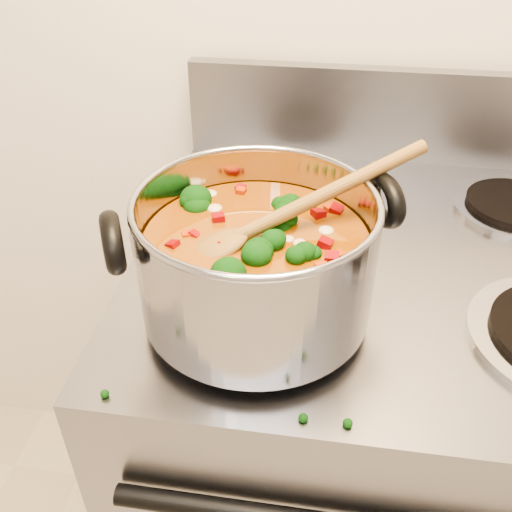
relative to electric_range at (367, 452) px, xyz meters
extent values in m
cube|color=gray|center=(0.00, 0.00, -0.01)|extent=(0.73, 0.64, 0.92)
cube|color=gray|center=(0.00, 0.30, 0.53)|extent=(0.73, 0.03, 0.16)
cylinder|color=#A5A5AD|center=(-0.17, -0.15, 0.46)|extent=(0.22, 0.22, 0.01)
cylinder|color=black|center=(-0.17, -0.15, 0.46)|extent=(0.17, 0.17, 0.01)
cylinder|color=#A5A5AD|center=(-0.17, 0.14, 0.46)|extent=(0.18, 0.18, 0.01)
cylinder|color=black|center=(-0.17, 0.14, 0.46)|extent=(0.14, 0.14, 0.01)
cylinder|color=#9999A1|center=(-0.18, -0.16, 0.54)|extent=(0.26, 0.26, 0.14)
torus|color=#9999A1|center=(-0.18, -0.16, 0.61)|extent=(0.26, 0.26, 0.01)
cylinder|color=#7A340B|center=(-0.18, -0.16, 0.52)|extent=(0.25, 0.25, 0.10)
torus|color=black|center=(-0.32, -0.22, 0.59)|extent=(0.05, 0.08, 0.08)
torus|color=black|center=(-0.05, -0.09, 0.59)|extent=(0.05, 0.08, 0.08)
ellipsoid|color=black|center=(-0.19, -0.07, 0.57)|extent=(0.04, 0.04, 0.03)
ellipsoid|color=black|center=(-0.18, -0.19, 0.57)|extent=(0.04, 0.04, 0.03)
ellipsoid|color=black|center=(-0.21, -0.07, 0.57)|extent=(0.04, 0.04, 0.03)
ellipsoid|color=black|center=(-0.14, -0.09, 0.57)|extent=(0.04, 0.04, 0.03)
ellipsoid|color=black|center=(-0.11, -0.14, 0.57)|extent=(0.04, 0.04, 0.03)
ellipsoid|color=black|center=(-0.16, -0.22, 0.57)|extent=(0.04, 0.04, 0.03)
ellipsoid|color=black|center=(-0.23, -0.08, 0.57)|extent=(0.04, 0.04, 0.03)
ellipsoid|color=black|center=(-0.11, -0.22, 0.57)|extent=(0.04, 0.04, 0.03)
ellipsoid|color=black|center=(-0.21, -0.19, 0.57)|extent=(0.04, 0.04, 0.03)
ellipsoid|color=maroon|center=(-0.23, -0.24, 0.57)|extent=(0.01, 0.01, 0.01)
ellipsoid|color=maroon|center=(-0.26, -0.17, 0.57)|extent=(0.01, 0.01, 0.01)
ellipsoid|color=maroon|center=(-0.18, -0.22, 0.57)|extent=(0.01, 0.01, 0.01)
ellipsoid|color=maroon|center=(-0.21, -0.06, 0.57)|extent=(0.01, 0.01, 0.01)
ellipsoid|color=maroon|center=(-0.14, -0.15, 0.57)|extent=(0.01, 0.01, 0.01)
ellipsoid|color=maroon|center=(-0.19, -0.22, 0.57)|extent=(0.01, 0.01, 0.01)
ellipsoid|color=maroon|center=(-0.17, -0.23, 0.57)|extent=(0.01, 0.01, 0.01)
ellipsoid|color=maroon|center=(-0.18, -0.13, 0.57)|extent=(0.01, 0.01, 0.01)
ellipsoid|color=maroon|center=(-0.23, -0.24, 0.57)|extent=(0.01, 0.01, 0.01)
ellipsoid|color=maroon|center=(-0.15, -0.11, 0.57)|extent=(0.01, 0.01, 0.01)
ellipsoid|color=#9F2B08|center=(-0.12, -0.16, 0.57)|extent=(0.01, 0.01, 0.01)
ellipsoid|color=#9F2B08|center=(-0.19, -0.24, 0.57)|extent=(0.01, 0.01, 0.01)
ellipsoid|color=#9F2B08|center=(-0.13, -0.13, 0.57)|extent=(0.01, 0.01, 0.01)
ellipsoid|color=#9F2B08|center=(-0.16, -0.07, 0.57)|extent=(0.01, 0.01, 0.01)
ellipsoid|color=#9F2B08|center=(-0.17, -0.26, 0.57)|extent=(0.01, 0.01, 0.01)
ellipsoid|color=#9F2B08|center=(-0.24, -0.10, 0.57)|extent=(0.01, 0.01, 0.01)
ellipsoid|color=#9F2B08|center=(-0.16, -0.19, 0.57)|extent=(0.01, 0.01, 0.01)
ellipsoid|color=#9F2B08|center=(-0.10, -0.16, 0.57)|extent=(0.01, 0.01, 0.01)
ellipsoid|color=#9F2B08|center=(-0.20, -0.17, 0.57)|extent=(0.01, 0.01, 0.01)
ellipsoid|color=#9F2B08|center=(-0.26, -0.24, 0.57)|extent=(0.01, 0.01, 0.01)
ellipsoid|color=#CBB78B|center=(-0.21, -0.07, 0.57)|extent=(0.02, 0.02, 0.01)
ellipsoid|color=#CBB78B|center=(-0.15, -0.13, 0.57)|extent=(0.02, 0.02, 0.01)
ellipsoid|color=#CBB78B|center=(-0.18, -0.24, 0.57)|extent=(0.02, 0.02, 0.01)
ellipsoid|color=#CBB78B|center=(-0.14, -0.12, 0.57)|extent=(0.02, 0.02, 0.01)
ellipsoid|color=#CBB78B|center=(-0.13, -0.20, 0.57)|extent=(0.02, 0.02, 0.01)
ellipsoid|color=#CBB78B|center=(-0.13, -0.14, 0.57)|extent=(0.02, 0.02, 0.01)
ellipsoid|color=#CBB78B|center=(-0.08, -0.18, 0.57)|extent=(0.02, 0.02, 0.01)
ellipsoid|color=#CBB78B|center=(-0.22, -0.11, 0.57)|extent=(0.02, 0.02, 0.01)
ellipsoid|color=brown|center=(-0.22, -0.18, 0.57)|extent=(0.09, 0.08, 0.04)
cylinder|color=brown|center=(-0.12, -0.12, 0.60)|extent=(0.22, 0.14, 0.09)
ellipsoid|color=black|center=(-0.09, -0.30, 0.46)|extent=(0.01, 0.01, 0.01)
ellipsoid|color=black|center=(-0.26, -0.30, 0.46)|extent=(0.01, 0.01, 0.01)
ellipsoid|color=black|center=(-0.26, -0.30, 0.46)|extent=(0.01, 0.01, 0.01)
ellipsoid|color=black|center=(-0.07, -0.03, 0.46)|extent=(0.01, 0.01, 0.01)
camera|label=1|loc=(-0.11, -0.66, 0.91)|focal=40.00mm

